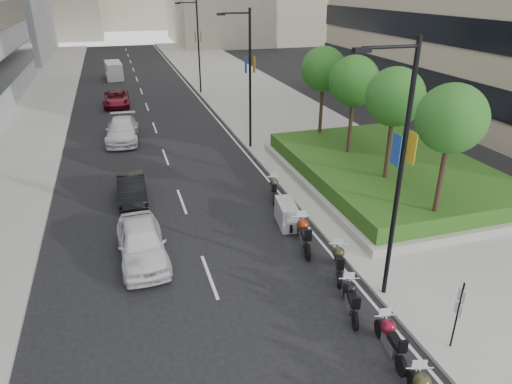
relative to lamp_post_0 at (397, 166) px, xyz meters
name	(u,v)px	position (x,y,z in m)	size (l,w,h in m)	color
ground	(281,338)	(-4.14, -1.00, -5.07)	(160.00, 160.00, 0.00)	black
sidewalk_right	(262,103)	(4.86, 29.00, -4.99)	(10.00, 100.00, 0.15)	#9E9B93
sidewalk_left	(19,121)	(-16.14, 29.00, -4.99)	(8.00, 100.00, 0.15)	#9E9B93
lane_edge	(207,108)	(-0.44, 29.00, -5.06)	(0.12, 100.00, 0.01)	silver
lane_centre	(149,112)	(-5.64, 29.00, -5.06)	(0.12, 100.00, 0.01)	silver
planter	(387,177)	(5.86, 9.00, -4.72)	(10.00, 14.00, 0.40)	#A29D96
hedge	(388,167)	(5.86, 9.00, -4.12)	(9.40, 13.40, 0.80)	#1F5017
tree_0	(452,119)	(4.36, 3.00, 0.36)	(2.80, 2.80, 6.30)	#332319
tree_1	(395,97)	(4.36, 7.00, 0.36)	(2.80, 2.80, 6.30)	#332319
tree_2	(354,82)	(4.36, 11.00, 0.36)	(2.80, 2.80, 6.30)	#332319
tree_3	(323,70)	(4.36, 15.00, 0.36)	(2.80, 2.80, 6.30)	#332319
lamp_post_0	(397,166)	(0.00, 0.00, 0.00)	(2.34, 0.45, 9.00)	black
lamp_post_1	(248,74)	(0.00, 17.00, 0.00)	(2.34, 0.45, 9.00)	black
lamp_post_2	(197,42)	(0.00, 35.00, 0.00)	(2.34, 0.45, 9.00)	black
parking_sign	(458,312)	(0.66, -3.00, -3.61)	(0.06, 0.32, 2.50)	black
motorcycle_1	(390,339)	(-1.24, -2.58, -4.49)	(0.72, 2.17, 1.08)	black
motorcycle_2	(351,298)	(-1.46, -0.48, -4.50)	(0.85, 2.09, 1.07)	black
motorcycle_3	(338,262)	(-0.85, 1.66, -4.48)	(1.03, 2.07, 1.09)	black
motorcycle_4	(304,234)	(-1.36, 3.91, -4.41)	(0.85, 2.45, 1.23)	black
motorcycle_5	(286,214)	(-1.34, 6.03, -4.50)	(0.99, 1.97, 1.14)	black
motorcycle_6	(274,189)	(-0.95, 8.91, -4.50)	(0.90, 2.06, 1.06)	black
car_a	(142,243)	(-7.98, 4.97, -4.28)	(1.86, 4.61, 1.57)	white
car_b	(132,189)	(-8.06, 10.84, -4.41)	(1.39, 3.99, 1.31)	black
car_c	(122,130)	(-8.12, 21.36, -4.29)	(2.17, 5.33, 1.55)	silver
car_d	(116,99)	(-8.25, 32.15, -4.39)	(2.24, 4.86, 1.35)	maroon
delivery_van	(114,71)	(-8.12, 45.99, -4.17)	(2.02, 4.65, 1.91)	silver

